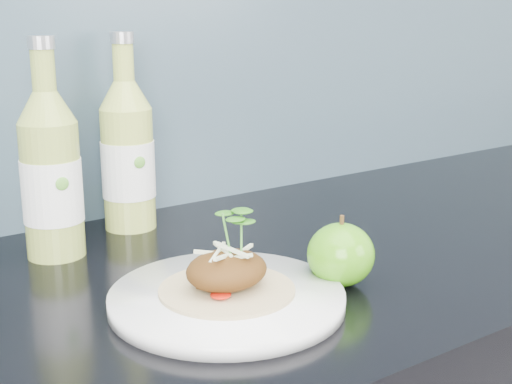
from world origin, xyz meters
TOP-DOWN VIEW (x-y plane):
  - dinner_plate at (-0.01, 1.61)m, footprint 0.33×0.33m
  - pork_taco at (-0.01, 1.61)m, footprint 0.15×0.15m
  - green_apple at (0.12, 1.58)m, footprint 0.10×0.10m
  - cider_bottle_left at (-0.11, 1.86)m, footprint 0.10×0.10m
  - cider_bottle_right at (0.02, 1.92)m, footprint 0.09×0.09m

SIDE VIEW (x-z plane):
  - dinner_plate at x=-0.01m, z-range 0.90..0.92m
  - green_apple at x=0.12m, z-range 0.90..0.98m
  - pork_taco at x=-0.01m, z-range 0.90..0.99m
  - cider_bottle_left at x=-0.11m, z-range 0.87..1.14m
  - cider_bottle_right at x=0.02m, z-range 0.87..1.14m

